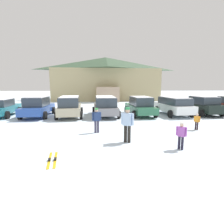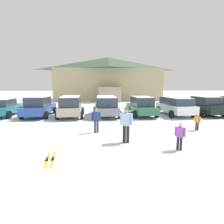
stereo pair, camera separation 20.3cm
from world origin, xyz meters
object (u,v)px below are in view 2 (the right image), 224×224
pair_of_skis (50,159)px  skier_teen_in_navy_coat (96,119)px  skier_adult_in_blue_parka (126,123)px  skier_child_in_purple_jacket (180,135)px  parked_white_suv (175,105)px  parked_blue_hatchback (39,106)px  skier_child_in_orange_jacket (197,121)px  parked_grey_wagon (106,105)px  parked_teal_hatchback (3,107)px  ski_lodge (108,78)px  parked_beige_suv (71,106)px  parked_green_coupe (141,106)px  parked_black_sedan (204,105)px

pair_of_skis → skier_teen_in_navy_coat: bearing=67.7°
skier_adult_in_blue_parka → skier_child_in_purple_jacket: size_ratio=1.43×
parked_white_suv → pair_of_skis: size_ratio=3.10×
parked_white_suv → pair_of_skis: parked_white_suv is taller
parked_blue_hatchback → skier_child_in_orange_jacket: size_ratio=4.49×
skier_child_in_purple_jacket → parked_grey_wagon: bearing=109.9°
parked_white_suv → skier_teen_in_navy_coat: 8.82m
parked_teal_hatchback → parked_grey_wagon: 8.88m
ski_lodge → pair_of_skis: 27.35m
pair_of_skis → parked_teal_hatchback: bearing=126.5°
parked_grey_wagon → pair_of_skis: 9.36m
parked_beige_suv → pair_of_skis: 8.86m
parked_teal_hatchback → parked_beige_suv: (5.88, -0.47, 0.14)m
parked_grey_wagon → skier_child_in_purple_jacket: (3.01, -8.31, -0.26)m
skier_child_in_purple_jacket → pair_of_skis: bearing=-171.3°
parked_grey_wagon → skier_adult_in_blue_parka: size_ratio=2.70×
skier_child_in_purple_jacket → parked_beige_suv: bearing=126.9°
parked_teal_hatchback → skier_child_in_orange_jacket: bearing=-20.5°
parked_teal_hatchback → skier_adult_in_blue_parka: size_ratio=2.64×
parked_blue_hatchback → pair_of_skis: bearing=-67.7°
parked_green_coupe → parked_blue_hatchback: bearing=-178.9°
parked_white_suv → skier_child_in_purple_jacket: size_ratio=3.93×
skier_teen_in_navy_coat → skier_child_in_orange_jacket: skier_teen_in_navy_coat is taller
skier_child_in_orange_jacket → parked_green_coupe: bearing=113.2°
parked_beige_suv → pair_of_skis: size_ratio=2.86×
parked_white_suv → skier_child_in_purple_jacket: 9.07m
parked_blue_hatchback → parked_green_coupe: size_ratio=0.96×
skier_adult_in_blue_parka → skier_child_in_purple_jacket: (2.10, -1.05, -0.28)m
skier_child_in_purple_jacket → parked_teal_hatchback: bearing=144.6°
parked_blue_hatchback → parked_beige_suv: (2.78, -0.30, 0.07)m
parked_green_coupe → skier_child_in_orange_jacket: bearing=-66.8°
parked_teal_hatchback → parked_grey_wagon: (8.88, -0.15, 0.13)m
parked_grey_wagon → parked_black_sedan: size_ratio=1.02×
parked_blue_hatchback → skier_child_in_orange_jacket: 12.32m
ski_lodge → parked_blue_hatchback: size_ratio=4.34×
parked_grey_wagon → skier_adult_in_blue_parka: parked_grey_wagon is taller
parked_grey_wagon → parked_black_sedan: parked_grey_wagon is taller
parked_green_coupe → skier_child_in_orange_jacket: size_ratio=4.65×
parked_grey_wagon → pair_of_skis: (-2.06, -9.09, -0.90)m
parked_grey_wagon → parked_teal_hatchback: bearing=179.0°
parked_grey_wagon → pair_of_skis: size_ratio=3.05×
parked_green_coupe → skier_adult_in_blue_parka: bearing=-106.7°
parked_beige_suv → skier_child_in_orange_jacket: bearing=-30.1°
parked_beige_suv → skier_child_in_orange_jacket: size_ratio=4.26×
skier_child_in_purple_jacket → parked_white_suv: bearing=69.5°
parked_beige_suv → parked_black_sedan: (11.92, 0.61, -0.08)m
parked_grey_wagon → parked_green_coupe: (3.13, 0.15, -0.08)m
parked_blue_hatchback → skier_child_in_purple_jacket: 12.08m
parked_teal_hatchback → parked_green_coupe: parked_green_coupe is taller
skier_teen_in_navy_coat → pair_of_skis: bearing=-112.3°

